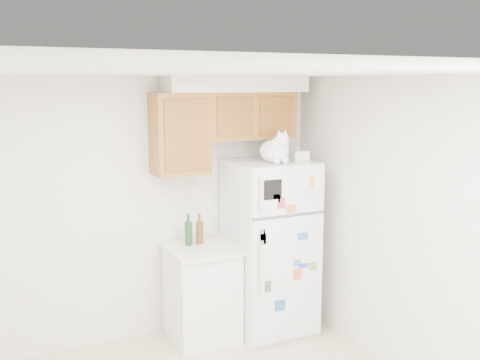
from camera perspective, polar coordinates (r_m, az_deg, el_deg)
room_shell at (r=3.65m, az=-3.42°, el=-2.26°), size 3.84×4.04×2.52m
refrigerator at (r=5.55m, az=3.04°, el=-6.77°), size 0.76×0.78×1.70m
base_counter at (r=5.46m, az=-3.88°, el=-11.36°), size 0.64×0.64×0.92m
cat at (r=5.25m, az=3.68°, el=3.06°), size 0.31×0.45×0.32m
storage_box_back at (r=5.51m, az=3.48°, el=2.66°), size 0.19×0.14×0.10m
storage_box_front at (r=5.43m, az=6.13°, el=2.47°), size 0.16×0.13×0.09m
bottle_green at (r=5.33m, az=-5.26°, el=-5.02°), size 0.07×0.07×0.31m
bottle_amber at (r=5.37m, az=-4.12°, el=-4.95°), size 0.07×0.07×0.30m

